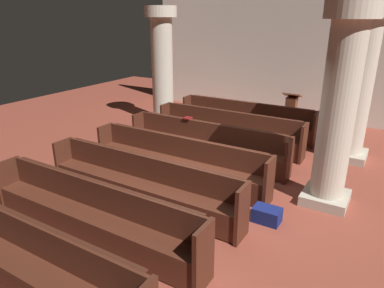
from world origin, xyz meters
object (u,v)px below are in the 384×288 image
Objects in this scene: pillar_far_side at (162,64)px; hymn_book at (188,118)px; pew_row_0 at (246,118)px; pew_row_2 at (206,142)px; pew_row_1 at (228,129)px; lectern at (290,114)px; pew_row_6 at (18,256)px; pew_row_3 at (178,159)px; pillar_aisle_side at (358,83)px; pillar_aisle_rear at (339,106)px; pew_row_5 at (91,212)px; kneeler_box_navy at (267,215)px; pew_row_4 at (141,181)px.

pillar_far_side is 18.25× the size of hymn_book.
pew_row_0 is 1.00× the size of pew_row_2.
pew_row_1 is 1.13m from pew_row_2.
pew_row_6 is at bearing -96.84° from lectern.
pew_row_6 is at bearing -90.00° from pew_row_1.
pew_row_2 is 3.59m from pillar_far_side.
pew_row_6 is 7.24m from pillar_far_side.
hymn_book reaches higher than pew_row_1.
pew_row_3 is (0.00, -1.13, 0.00)m from pew_row_2.
pew_row_2 is at bearing -145.49° from pillar_aisle_side.
pew_row_0 is 2.27m from pew_row_2.
pew_row_1 is 1.12× the size of pillar_aisle_rear.
kneeler_box_navy is at bearing 41.20° from pew_row_5.
pew_row_5 is 6.02m from pillar_aisle_side.
pew_row_4 is 8.73× the size of kneeler_box_navy.
pew_row_5 is 3.66m from hymn_book.
pew_row_0 and pew_row_6 have the same top height.
pew_row_1 is at bearing 58.38° from hymn_book.
pew_row_4 and pew_row_6 have the same top height.
pew_row_0 is 1.00× the size of pew_row_6.
pew_row_5 reaches higher than kneeler_box_navy.
pillar_aisle_rear is at bearing 47.03° from pew_row_5.
pew_row_2 is at bearing 140.77° from kneeler_box_navy.
lectern is (-1.74, 1.43, -1.29)m from pillar_aisle_side.
pillar_aisle_side is at bearing 56.90° from pew_row_4.
pillar_far_side and pillar_aisle_rear have the same top height.
pew_row_3 is 1.00× the size of pew_row_4.
pillar_aisle_rear is 3.45m from hymn_book.
pew_row_2 is at bearing -90.00° from pew_row_0.
pillar_aisle_rear reaches higher than pew_row_2.
pew_row_2 is 1.00× the size of pew_row_3.
pew_row_1 is 3.47× the size of lectern.
pew_row_1 and pew_row_2 have the same top height.
hymn_book is at bearing -105.65° from pew_row_0.
pew_row_0 is 20.52× the size of hymn_book.
lectern is 3.47m from hymn_book.
hymn_book is at bearing -116.21° from lectern.
pew_row_6 is 7.03m from pillar_aisle_side.
pew_row_0 is at bearing 90.00° from pew_row_3.
pew_row_6 is 3.54m from kneeler_box_navy.
pew_row_4 is at bearing -162.70° from kneeler_box_navy.
lectern is at bearing 82.01° from pew_row_5.
pillar_far_side reaches higher than pew_row_1.
pew_row_5 is at bearing -90.00° from pew_row_3.
hymn_book is at bearing 167.71° from pillar_aisle_rear.
pillar_far_side reaches higher than pew_row_5.
pillar_aisle_side reaches higher than pew_row_4.
pew_row_6 is 1.12× the size of pillar_aisle_rear.
pew_row_4 is at bearing -58.93° from pillar_far_side.
pew_row_4 is at bearing -90.00° from pew_row_3.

